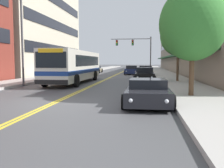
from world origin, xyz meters
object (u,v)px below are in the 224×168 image
(street_tree_right_near, at_px, (193,24))
(car_beige_parked_left_mid, at_px, (96,69))
(car_navy_moving_lead, at_px, (132,70))
(car_black_parked_right_mid, at_px, (145,75))
(city_bus, at_px, (75,65))
(car_red_parked_left_near, at_px, (88,71))
(street_lamp_left_near, at_px, (27,28))
(car_champagne_parked_right_far, at_px, (146,71))
(traffic_signal_mast, at_px, (136,47))
(street_tree_right_mid, at_px, (178,36))
(car_charcoal_parked_right_foreground, at_px, (148,93))

(street_tree_right_near, bearing_deg, car_beige_parked_left_mid, 110.38)
(car_beige_parked_left_mid, distance_m, car_navy_moving_lead, 8.25)
(car_black_parked_right_mid, relative_size, street_tree_right_near, 0.75)
(car_navy_moving_lead, relative_size, street_tree_right_near, 0.79)
(city_bus, height_order, car_navy_moving_lead, city_bus)
(car_red_parked_left_near, bearing_deg, car_beige_parked_left_mid, 90.63)
(city_bus, bearing_deg, street_lamp_left_near, -123.83)
(car_champagne_parked_right_far, bearing_deg, city_bus, -119.18)
(city_bus, bearing_deg, traffic_signal_mast, 74.96)
(car_red_parked_left_near, height_order, street_tree_right_mid, street_tree_right_mid)
(street_lamp_left_near, bearing_deg, car_champagne_parked_right_far, 59.60)
(car_beige_parked_left_mid, xyz_separation_m, car_charcoal_parked_right_foreground, (8.86, -32.40, -0.01))
(car_black_parked_right_mid, height_order, street_lamp_left_near, street_lamp_left_near)
(car_navy_moving_lead, xyz_separation_m, street_tree_right_mid, (5.07, -15.04, 3.69))
(city_bus, distance_m, car_champagne_parked_right_far, 13.59)
(car_champagne_parked_right_far, distance_m, street_tree_right_near, 21.27)
(street_tree_right_mid, bearing_deg, car_charcoal_parked_right_foreground, -102.97)
(car_charcoal_parked_right_foreground, height_order, car_black_parked_right_mid, car_black_parked_right_mid)
(car_charcoal_parked_right_foreground, bearing_deg, car_beige_parked_left_mid, 105.30)
(car_beige_parked_left_mid, distance_m, car_charcoal_parked_right_foreground, 33.59)
(street_tree_right_near, bearing_deg, car_navy_moving_lead, 100.12)
(car_red_parked_left_near, relative_size, street_lamp_left_near, 0.60)
(car_black_parked_right_mid, distance_m, car_champagne_parked_right_far, 10.09)
(car_red_parked_left_near, height_order, car_navy_moving_lead, car_navy_moving_lead)
(car_beige_parked_left_mid, height_order, traffic_signal_mast, traffic_signal_mast)
(car_red_parked_left_near, xyz_separation_m, street_tree_right_mid, (11.68, -13.45, 3.73))
(street_tree_right_mid, bearing_deg, car_beige_parked_left_mid, 120.57)
(car_black_parked_right_mid, bearing_deg, street_lamp_left_near, -147.89)
(car_navy_moving_lead, distance_m, street_tree_right_near, 25.85)
(car_red_parked_left_near, bearing_deg, street_tree_right_near, -64.84)
(car_charcoal_parked_right_foreground, relative_size, car_black_parked_right_mid, 0.98)
(car_beige_parked_left_mid, bearing_deg, car_red_parked_left_near, -89.37)
(car_champagne_parked_right_far, height_order, car_navy_moving_lead, car_champagne_parked_right_far)
(city_bus, xyz_separation_m, car_champagne_parked_right_far, (6.61, 11.83, -1.00))
(car_charcoal_parked_right_foreground, distance_m, car_champagne_parked_right_far, 23.19)
(car_beige_parked_left_mid, height_order, car_charcoal_parked_right_foreground, car_beige_parked_left_mid)
(car_red_parked_left_near, height_order, traffic_signal_mast, traffic_signal_mast)
(car_beige_parked_left_mid, height_order, car_black_parked_right_mid, car_black_parked_right_mid)
(car_beige_parked_left_mid, bearing_deg, street_tree_right_mid, -59.43)
(car_black_parked_right_mid, relative_size, car_champagne_parked_right_far, 1.01)
(car_black_parked_right_mid, bearing_deg, traffic_signal_mast, 94.71)
(car_beige_parked_left_mid, bearing_deg, street_lamp_left_near, -91.08)
(city_bus, xyz_separation_m, street_tree_right_near, (8.96, -9.05, 2.27))
(city_bus, relative_size, car_champagne_parked_right_far, 2.81)
(street_tree_right_near, relative_size, street_tree_right_mid, 0.95)
(street_lamp_left_near, bearing_deg, traffic_signal_mast, 71.27)
(car_beige_parked_left_mid, distance_m, car_black_parked_right_mid, 21.17)
(car_red_parked_left_near, bearing_deg, city_bus, -81.63)
(city_bus, height_order, street_lamp_left_near, street_lamp_left_near)
(city_bus, height_order, street_tree_right_near, street_tree_right_near)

